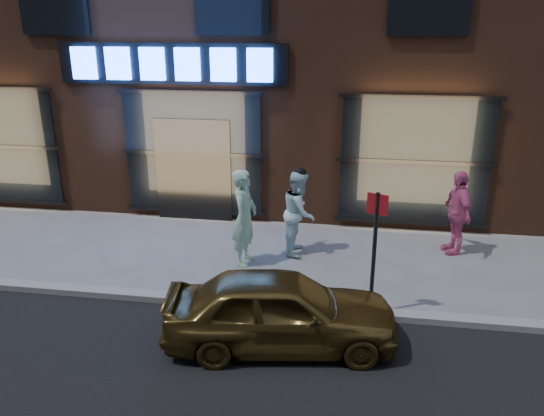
% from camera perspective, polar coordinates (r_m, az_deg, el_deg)
% --- Properties ---
extents(ground, '(90.00, 90.00, 0.00)m').
position_cam_1_polar(ground, '(9.55, -14.98, -9.31)').
color(ground, slate).
rests_on(ground, ground).
extents(curb, '(60.00, 0.25, 0.12)m').
position_cam_1_polar(curb, '(9.52, -15.01, -9.00)').
color(curb, gray).
rests_on(curb, ground).
extents(man_bowtie, '(0.53, 0.74, 1.89)m').
position_cam_1_polar(man_bowtie, '(10.14, -2.97, -1.03)').
color(man_bowtie, '#9ECFB3').
rests_on(man_bowtie, ground).
extents(man_cap, '(0.67, 0.85, 1.72)m').
position_cam_1_polar(man_cap, '(10.66, 2.97, -0.46)').
color(man_cap, silver).
rests_on(man_cap, ground).
extents(passerby, '(0.67, 1.09, 1.73)m').
position_cam_1_polar(passerby, '(11.26, 19.27, -0.44)').
color(passerby, '#D8598D').
rests_on(passerby, ground).
extents(gold_sedan, '(3.52, 1.83, 1.14)m').
position_cam_1_polar(gold_sedan, '(7.76, 0.93, -10.90)').
color(gold_sedan, brown).
rests_on(gold_sedan, ground).
extents(sign_post, '(0.31, 0.15, 2.06)m').
position_cam_1_polar(sign_post, '(8.38, 10.99, -3.69)').
color(sign_post, '#262628').
rests_on(sign_post, ground).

